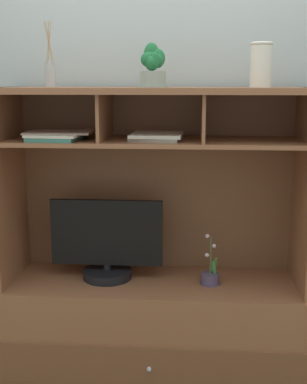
{
  "coord_description": "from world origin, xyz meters",
  "views": [
    {
      "loc": [
        0.19,
        -2.52,
        1.47
      ],
      "look_at": [
        0.0,
        0.0,
        0.93
      ],
      "focal_mm": 48.86,
      "sensor_mm": 36.0,
      "label": 1
    }
  ],
  "objects_px": {
    "potted_succulent": "(153,68)",
    "diffuser_bottle": "(50,73)",
    "magazine_stack_left": "(59,135)",
    "media_console": "(154,286)",
    "tv_monitor": "(107,245)",
    "ceramic_vase": "(261,65)",
    "magazine_stack_centre": "(157,136)",
    "potted_orchid": "(210,277)"
  },
  "relations": [
    {
      "from": "magazine_stack_left",
      "to": "potted_succulent",
      "type": "xyz_separation_m",
      "value": [
        0.46,
        0.01,
        0.32
      ]
    },
    {
      "from": "magazine_stack_centre",
      "to": "potted_succulent",
      "type": "height_order",
      "value": "potted_succulent"
    },
    {
      "from": "tv_monitor",
      "to": "potted_orchid",
      "type": "xyz_separation_m",
      "value": [
        0.53,
        -0.04,
        -0.14
      ]
    },
    {
      "from": "potted_succulent",
      "to": "ceramic_vase",
      "type": "height_order",
      "value": "same"
    },
    {
      "from": "magazine_stack_left",
      "to": "ceramic_vase",
      "type": "height_order",
      "value": "ceramic_vase"
    },
    {
      "from": "diffuser_bottle",
      "to": "potted_succulent",
      "type": "height_order",
      "value": "diffuser_bottle"
    },
    {
      "from": "potted_succulent",
      "to": "diffuser_bottle",
      "type": "bearing_deg",
      "value": 175.97
    },
    {
      "from": "magazine_stack_left",
      "to": "magazine_stack_centre",
      "type": "relative_size",
      "value": 1.1
    },
    {
      "from": "potted_orchid",
      "to": "ceramic_vase",
      "type": "bearing_deg",
      "value": 10.38
    },
    {
      "from": "diffuser_bottle",
      "to": "magazine_stack_left",
      "type": "bearing_deg",
      "value": -47.82
    },
    {
      "from": "magazine_stack_left",
      "to": "media_console",
      "type": "bearing_deg",
      "value": 5.35
    },
    {
      "from": "media_console",
      "to": "potted_succulent",
      "type": "bearing_deg",
      "value": -91.68
    },
    {
      "from": "tv_monitor",
      "to": "magazine_stack_centre",
      "type": "relative_size",
      "value": 1.91
    },
    {
      "from": "potted_orchid",
      "to": "magazine_stack_left",
      "type": "bearing_deg",
      "value": -179.66
    },
    {
      "from": "magazine_stack_centre",
      "to": "potted_succulent",
      "type": "xyz_separation_m",
      "value": [
        -0.02,
        -0.01,
        0.32
      ]
    },
    {
      "from": "magazine_stack_left",
      "to": "magazine_stack_centre",
      "type": "xyz_separation_m",
      "value": [
        0.48,
        0.02,
        -0.01
      ]
    },
    {
      "from": "potted_orchid",
      "to": "potted_succulent",
      "type": "xyz_separation_m",
      "value": [
        -0.29,
        0.01,
        1.02
      ]
    },
    {
      "from": "potted_succulent",
      "to": "tv_monitor",
      "type": "bearing_deg",
      "value": 172.82
    },
    {
      "from": "media_console",
      "to": "tv_monitor",
      "type": "distance_m",
      "value": 0.32
    },
    {
      "from": "magazine_stack_left",
      "to": "diffuser_bottle",
      "type": "xyz_separation_m",
      "value": [
        -0.04,
        0.05,
        0.29
      ]
    },
    {
      "from": "tv_monitor",
      "to": "potted_orchid",
      "type": "distance_m",
      "value": 0.55
    },
    {
      "from": "tv_monitor",
      "to": "diffuser_bottle",
      "type": "relative_size",
      "value": 1.86
    },
    {
      "from": "media_console",
      "to": "ceramic_vase",
      "type": "xyz_separation_m",
      "value": [
        0.5,
        0.0,
        1.11
      ]
    },
    {
      "from": "diffuser_bottle",
      "to": "magazine_stack_centre",
      "type": "bearing_deg",
      "value": -3.03
    },
    {
      "from": "magazine_stack_left",
      "to": "ceramic_vase",
      "type": "distance_m",
      "value": 1.02
    },
    {
      "from": "potted_orchid",
      "to": "magazine_stack_centre",
      "type": "distance_m",
      "value": 0.75
    },
    {
      "from": "tv_monitor",
      "to": "ceramic_vase",
      "type": "height_order",
      "value": "ceramic_vase"
    },
    {
      "from": "magazine_stack_left",
      "to": "potted_succulent",
      "type": "distance_m",
      "value": 0.56
    },
    {
      "from": "tv_monitor",
      "to": "ceramic_vase",
      "type": "bearing_deg",
      "value": 0.01
    },
    {
      "from": "media_console",
      "to": "diffuser_bottle",
      "type": "distance_m",
      "value": 1.18
    },
    {
      "from": "magazine_stack_left",
      "to": "potted_succulent",
      "type": "height_order",
      "value": "potted_succulent"
    },
    {
      "from": "tv_monitor",
      "to": "diffuser_bottle",
      "type": "height_order",
      "value": "diffuser_bottle"
    },
    {
      "from": "tv_monitor",
      "to": "potted_succulent",
      "type": "bearing_deg",
      "value": -7.18
    },
    {
      "from": "magazine_stack_centre",
      "to": "ceramic_vase",
      "type": "bearing_deg",
      "value": 2.68
    },
    {
      "from": "tv_monitor",
      "to": "magazine_stack_left",
      "type": "bearing_deg",
      "value": -168.69
    },
    {
      "from": "magazine_stack_left",
      "to": "tv_monitor",
      "type": "bearing_deg",
      "value": 11.31
    },
    {
      "from": "tv_monitor",
      "to": "media_console",
      "type": "bearing_deg",
      "value": -0.12
    },
    {
      "from": "diffuser_bottle",
      "to": "tv_monitor",
      "type": "bearing_deg",
      "value": -1.12
    },
    {
      "from": "media_console",
      "to": "ceramic_vase",
      "type": "height_order",
      "value": "ceramic_vase"
    },
    {
      "from": "ceramic_vase",
      "to": "potted_orchid",
      "type": "bearing_deg",
      "value": -169.62
    },
    {
      "from": "potted_succulent",
      "to": "ceramic_vase",
      "type": "distance_m",
      "value": 0.5
    },
    {
      "from": "magazine_stack_left",
      "to": "magazine_stack_centre",
      "type": "height_order",
      "value": "magazine_stack_left"
    }
  ]
}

